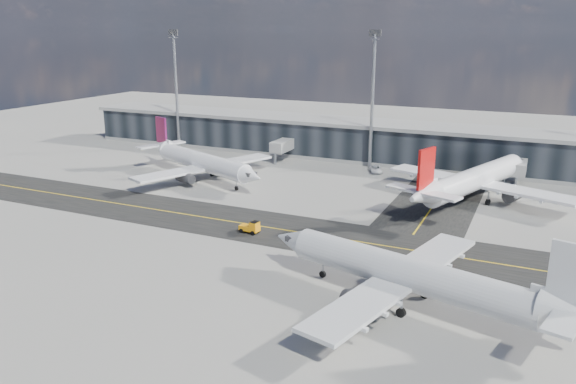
% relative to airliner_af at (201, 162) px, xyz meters
% --- Properties ---
extents(ground, '(300.00, 300.00, 0.00)m').
position_rel_airliner_af_xyz_m(ground, '(27.79, -24.20, -3.57)').
color(ground, gray).
rests_on(ground, ground).
extents(taxiway_lanes, '(180.00, 63.00, 0.03)m').
position_rel_airliner_af_xyz_m(taxiway_lanes, '(31.70, -13.46, -3.55)').
color(taxiway_lanes, black).
rests_on(taxiway_lanes, ground).
extents(terminal_concourse, '(152.00, 19.80, 8.80)m').
position_rel_airliner_af_xyz_m(terminal_concourse, '(27.83, 30.73, 0.53)').
color(terminal_concourse, black).
rests_on(terminal_concourse, ground).
extents(floodlight_masts, '(102.50, 0.70, 28.90)m').
position_rel_airliner_af_xyz_m(floodlight_masts, '(27.79, 23.80, 12.04)').
color(floodlight_masts, gray).
rests_on(floodlight_masts, ground).
extents(airliner_af, '(34.92, 30.18, 10.79)m').
position_rel_airliner_af_xyz_m(airliner_af, '(0.00, 0.00, 0.00)').
color(airliner_af, white).
rests_on(airliner_af, ground).
extents(airliner_redtail, '(33.46, 38.73, 11.83)m').
position_rel_airliner_af_xyz_m(airliner_redtail, '(51.49, 6.88, 0.34)').
color(airliner_redtail, white).
rests_on(airliner_redtail, ground).
extents(airliner_near, '(36.85, 31.70, 11.04)m').
position_rel_airliner_af_xyz_m(airliner_near, '(50.37, -36.31, 0.08)').
color(airliner_near, silver).
rests_on(airliner_near, ground).
extents(baggage_tug, '(3.15, 1.84, 1.89)m').
position_rel_airliner_af_xyz_m(baggage_tug, '(23.92, -23.52, -2.62)').
color(baggage_tug, '#FF9C0D').
rests_on(baggage_tug, ground).
extents(service_van, '(4.07, 5.46, 1.38)m').
position_rel_airliner_af_xyz_m(service_van, '(30.31, 19.80, -2.88)').
color(service_van, white).
rests_on(service_van, ground).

